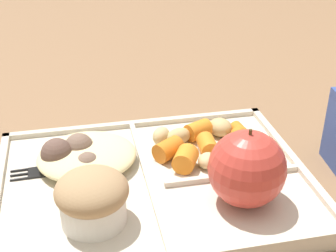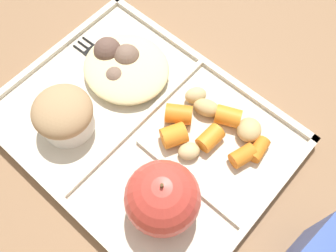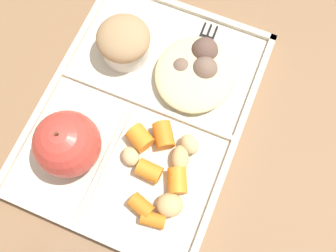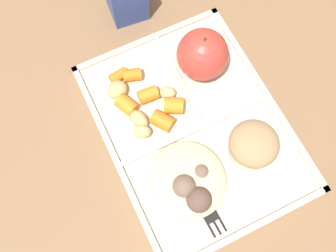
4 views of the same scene
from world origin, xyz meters
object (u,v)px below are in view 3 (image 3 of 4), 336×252
(green_apple, at_px, (67,144))
(plastic_fork, at_px, (198,60))
(bran_muffin, at_px, (124,42))
(lunch_tray, at_px, (144,112))

(green_apple, xyz_separation_m, plastic_fork, (0.20, -0.10, -0.04))
(bran_muffin, relative_size, plastic_fork, 0.52)
(green_apple, xyz_separation_m, bran_muffin, (0.17, -0.00, -0.01))
(lunch_tray, xyz_separation_m, green_apple, (-0.09, 0.06, 0.05))
(lunch_tray, distance_m, green_apple, 0.12)
(lunch_tray, distance_m, plastic_fork, 0.11)
(lunch_tray, distance_m, bran_muffin, 0.10)
(green_apple, bearing_deg, lunch_tray, -33.70)
(green_apple, height_order, plastic_fork, green_apple)
(green_apple, bearing_deg, plastic_fork, -28.06)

